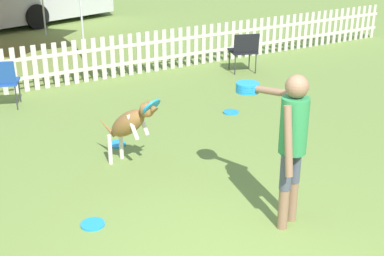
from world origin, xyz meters
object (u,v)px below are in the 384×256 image
at_px(frisbee_near_dog, 231,112).
at_px(frisbee_far_scatter, 117,144).
at_px(folding_chair_center, 3,79).
at_px(frisbee_near_handler, 93,224).
at_px(handler_person, 289,132).
at_px(folding_chair_blue_left, 244,49).
at_px(leaping_dog, 130,123).

distance_m(frisbee_near_dog, frisbee_far_scatter, 2.14).
height_order(frisbee_near_dog, folding_chair_center, folding_chair_center).
relative_size(frisbee_near_handler, folding_chair_center, 0.30).
height_order(handler_person, folding_chair_blue_left, handler_person).
bearing_deg(folding_chair_blue_left, frisbee_near_dog, 68.18).
distance_m(frisbee_near_handler, frisbee_far_scatter, 2.08).
distance_m(frisbee_near_dog, folding_chair_blue_left, 2.43).
relative_size(frisbee_near_dog, folding_chair_blue_left, 0.31).
relative_size(handler_person, folding_chair_center, 1.96).
distance_m(handler_person, folding_chair_center, 5.42).
relative_size(handler_person, frisbee_near_dog, 6.45).
relative_size(frisbee_near_handler, frisbee_near_dog, 1.00).
relative_size(leaping_dog, folding_chair_center, 1.21).
bearing_deg(frisbee_near_handler, leaping_dog, 48.98).
xyz_separation_m(leaping_dog, frisbee_far_scatter, (0.09, 0.74, -0.60)).
height_order(frisbee_far_scatter, folding_chair_blue_left, folding_chair_blue_left).
bearing_deg(frisbee_near_handler, folding_chair_center, 90.09).
bearing_deg(frisbee_near_dog, handler_person, -114.14).
distance_m(handler_person, leaping_dog, 2.23).
bearing_deg(folding_chair_center, frisbee_near_dog, 167.33).
height_order(folding_chair_blue_left, folding_chair_center, folding_chair_center).
height_order(frisbee_near_dog, frisbee_far_scatter, same).
distance_m(leaping_dog, folding_chair_blue_left, 4.70).
bearing_deg(folding_chair_blue_left, folding_chair_center, 15.14).
bearing_deg(frisbee_far_scatter, frisbee_near_handler, -119.46).
relative_size(leaping_dog, folding_chair_blue_left, 1.24).
xyz_separation_m(leaping_dog, frisbee_near_handler, (-0.93, -1.07, -0.60)).
xyz_separation_m(frisbee_near_handler, folding_chair_center, (-0.01, 4.14, 0.49)).
height_order(frisbee_near_handler, frisbee_far_scatter, same).
distance_m(handler_person, frisbee_near_handler, 2.28).
bearing_deg(folding_chair_center, frisbee_near_handler, 110.68).
height_order(frisbee_far_scatter, folding_chair_center, folding_chair_center).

